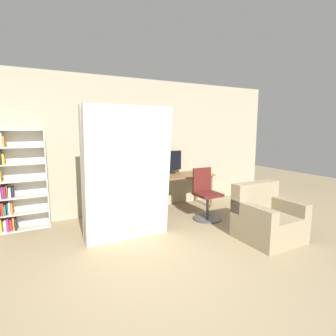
# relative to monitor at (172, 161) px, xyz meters

# --- Properties ---
(ground_plane) EXTENTS (16.00, 16.00, 0.00)m
(ground_plane) POSITION_rel_monitor_xyz_m (-1.39, -2.72, -1.00)
(ground_plane) COLOR #9E8966
(wall_back) EXTENTS (8.00, 0.06, 2.70)m
(wall_back) POSITION_rel_monitor_xyz_m (-1.39, 0.13, 0.35)
(wall_back) COLOR tan
(wall_back) RESTS_ON ground
(desk) EXTENTS (1.41, 0.70, 0.73)m
(desk) POSITION_rel_monitor_xyz_m (0.04, -0.25, -0.35)
(desk) COLOR brown
(desk) RESTS_ON ground
(monitor) EXTENTS (0.47, 0.17, 0.49)m
(monitor) POSITION_rel_monitor_xyz_m (0.00, 0.00, 0.00)
(monitor) COLOR black
(monitor) RESTS_ON desk
(office_chair) EXTENTS (0.52, 0.52, 0.96)m
(office_chair) POSITION_rel_monitor_xyz_m (0.16, -1.06, -0.60)
(office_chair) COLOR #4C4C51
(office_chair) RESTS_ON ground
(bookshelf) EXTENTS (0.85, 0.30, 1.69)m
(bookshelf) POSITION_rel_monitor_xyz_m (-3.02, -0.02, -0.18)
(bookshelf) COLOR beige
(bookshelf) RESTS_ON ground
(mattress_near) EXTENTS (1.29, 0.38, 2.04)m
(mattress_near) POSITION_rel_monitor_xyz_m (-1.43, -1.31, 0.02)
(mattress_near) COLOR silver
(mattress_near) RESTS_ON ground
(mattress_far) EXTENTS (1.29, 0.28, 2.04)m
(mattress_far) POSITION_rel_monitor_xyz_m (-1.43, -1.13, 0.02)
(mattress_far) COLOR silver
(mattress_far) RESTS_ON ground
(armchair) EXTENTS (0.85, 0.80, 0.85)m
(armchair) POSITION_rel_monitor_xyz_m (0.46, -2.25, -0.68)
(armchair) COLOR gray
(armchair) RESTS_ON ground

